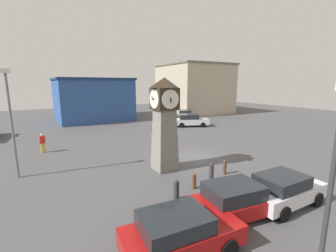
{
  "coord_description": "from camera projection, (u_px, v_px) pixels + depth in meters",
  "views": [
    {
      "loc": [
        -9.7,
        -13.0,
        5.48
      ],
      "look_at": [
        -1.16,
        1.63,
        2.27
      ],
      "focal_mm": 24.0,
      "sensor_mm": 36.0,
      "label": 1
    }
  ],
  "objects": [
    {
      "name": "ground_plane",
      "position": [
        192.0,
        158.0,
        16.86
      ],
      "size": [
        86.11,
        86.11,
        0.0
      ],
      "primitive_type": "plane",
      "color": "#4C4C4F"
    },
    {
      "name": "clock_tower",
      "position": [
        165.0,
        123.0,
        14.08
      ],
      "size": [
        1.8,
        1.83,
        5.85
      ],
      "color": "gray",
      "rests_on": "ground_plane"
    },
    {
      "name": "bollard_near_tower",
      "position": [
        225.0,
        167.0,
        13.75
      ],
      "size": [
        0.21,
        0.21,
        0.89
      ],
      "color": "brown",
      "rests_on": "ground_plane"
    },
    {
      "name": "bollard_mid_row",
      "position": [
        211.0,
        172.0,
        12.83
      ],
      "size": [
        0.27,
        0.27,
        1.04
      ],
      "color": "#333338",
      "rests_on": "ground_plane"
    },
    {
      "name": "bollard_far_row",
      "position": [
        194.0,
        181.0,
        11.84
      ],
      "size": [
        0.21,
        0.21,
        0.85
      ],
      "color": "brown",
      "rests_on": "ground_plane"
    },
    {
      "name": "bollard_end_row",
      "position": [
        176.0,
        189.0,
        10.71
      ],
      "size": [
        0.28,
        0.28,
        1.01
      ],
      "color": "#333338",
      "rests_on": "ground_plane"
    },
    {
      "name": "car_navy_sedan",
      "position": [
        180.0,
        232.0,
        7.27
      ],
      "size": [
        4.09,
        2.17,
        1.44
      ],
      "color": "#A51111",
      "rests_on": "ground_plane"
    },
    {
      "name": "car_near_tower",
      "position": [
        237.0,
        200.0,
        9.3
      ],
      "size": [
        4.19,
        2.33,
        1.46
      ],
      "color": "#A51111",
      "rests_on": "ground_plane"
    },
    {
      "name": "car_by_building",
      "position": [
        284.0,
        189.0,
        10.21
      ],
      "size": [
        3.9,
        1.95,
        1.47
      ],
      "color": "silver",
      "rests_on": "ground_plane"
    },
    {
      "name": "car_far_lot",
      "position": [
        190.0,
        120.0,
        29.15
      ],
      "size": [
        4.75,
        3.54,
        1.57
      ],
      "color": "silver",
      "rests_on": "ground_plane"
    },
    {
      "name": "car_end_of_row",
      "position": [
        184.0,
        114.0,
        34.86
      ],
      "size": [
        3.65,
        4.61,
        1.5
      ],
      "color": "silver",
      "rests_on": "ground_plane"
    },
    {
      "name": "pedestrian_crossing_lot",
      "position": [
        114.0,
        115.0,
        32.55
      ],
      "size": [
        0.46,
        0.43,
        1.63
      ],
      "color": "gold",
      "rests_on": "ground_plane"
    },
    {
      "name": "pedestrian_by_cars",
      "position": [
        42.0,
        142.0,
        17.98
      ],
      "size": [
        0.45,
        0.34,
        1.56
      ],
      "color": "gold",
      "rests_on": "ground_plane"
    },
    {
      "name": "street_lamp_near_road",
      "position": [
        334.0,
        167.0,
        6.12
      ],
      "size": [
        0.5,
        0.24,
        5.54
      ],
      "color": "#333338",
      "rests_on": "ground_plane"
    },
    {
      "name": "street_lamp_far_side",
      "position": [
        11.0,
        117.0,
        12.66
      ],
      "size": [
        0.5,
        0.24,
        6.29
      ],
      "color": "slate",
      "rests_on": "ground_plane"
    },
    {
      "name": "warehouse_blue_far",
      "position": [
        92.0,
        99.0,
        34.79
      ],
      "size": [
        10.77,
        10.81,
        6.29
      ],
      "color": "#2D5193",
      "rests_on": "ground_plane"
    },
    {
      "name": "storefront_low_left",
      "position": [
        194.0,
        89.0,
        43.04
      ],
      "size": [
        11.41,
        12.45,
        9.04
      ],
      "color": "#B7A88E",
      "rests_on": "ground_plane"
    }
  ]
}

